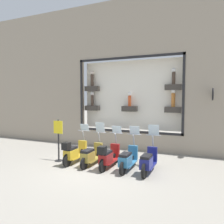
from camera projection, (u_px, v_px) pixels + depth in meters
name	position (u px, v px, depth m)	size (l,w,h in m)	color
ground_plane	(98.00, 168.00, 8.51)	(120.00, 120.00, 0.00)	gray
building_facade	(129.00, 74.00, 11.55)	(1.19, 36.00, 7.88)	gray
scooter_navy_0	(148.00, 161.00, 7.92)	(1.81, 0.60, 1.69)	black
scooter_teal_1	(128.00, 159.00, 8.23)	(1.80, 0.60, 1.59)	black
scooter_red_2	(108.00, 156.00, 8.48)	(1.80, 0.60, 1.56)	black
scooter_olive_3	(91.00, 155.00, 8.85)	(1.79, 0.60, 1.67)	black
scooter_yellow_4	(74.00, 152.00, 9.10)	(1.80, 0.60, 1.56)	black
shop_sign_post	(58.00, 139.00, 9.42)	(0.36, 0.45, 1.81)	#232326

